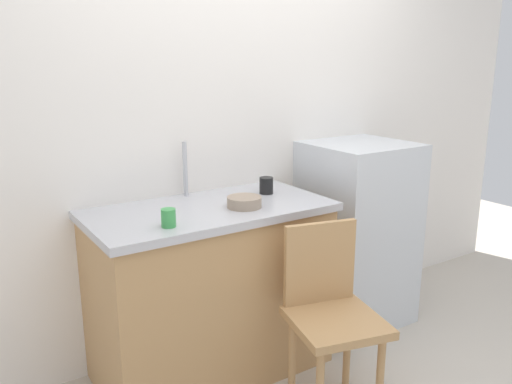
{
  "coord_description": "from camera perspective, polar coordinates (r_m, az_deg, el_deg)",
  "views": [
    {
      "loc": [
        -1.54,
        -1.6,
        1.64
      ],
      "look_at": [
        -0.1,
        0.6,
        0.96
      ],
      "focal_mm": 36.88,
      "sensor_mm": 36.0,
      "label": 1
    }
  ],
  "objects": [
    {
      "name": "faucet",
      "position": [
        2.83,
        -7.69,
        2.48
      ],
      "size": [
        0.02,
        0.02,
        0.3
      ],
      "primitive_type": "cylinder",
      "color": "#B7B7BC",
      "rests_on": "countertop"
    },
    {
      "name": "cabinet_base",
      "position": [
        2.81,
        -4.91,
        -10.94
      ],
      "size": [
        1.18,
        0.6,
        0.87
      ],
      "primitive_type": "cube",
      "color": "tan",
      "rests_on": "ground_plane"
    },
    {
      "name": "refrigerator",
      "position": [
        3.36,
        10.89,
        -4.41
      ],
      "size": [
        0.6,
        0.56,
        1.14
      ],
      "primitive_type": "cube",
      "color": "silver",
      "rests_on": "ground_plane"
    },
    {
      "name": "cup_black",
      "position": [
        2.87,
        1.12,
        0.72
      ],
      "size": [
        0.08,
        0.08,
        0.09
      ],
      "primitive_type": "cylinder",
      "color": "black",
      "rests_on": "countertop"
    },
    {
      "name": "chair",
      "position": [
        2.52,
        8.07,
        -12.61
      ],
      "size": [
        0.48,
        0.48,
        0.89
      ],
      "rotation": [
        0.0,
        0.0,
        -0.24
      ],
      "color": "tan",
      "rests_on": "ground_plane"
    },
    {
      "name": "terracotta_bowl",
      "position": [
        2.61,
        -1.28,
        -1.09
      ],
      "size": [
        0.17,
        0.17,
        0.05
      ],
      "primitive_type": "cylinder",
      "color": "gray",
      "rests_on": "countertop"
    },
    {
      "name": "back_wall",
      "position": [
        3.04,
        -2.51,
        7.67
      ],
      "size": [
        4.8,
        0.1,
        2.57
      ],
      "primitive_type": "cube",
      "color": "white",
      "rests_on": "ground_plane"
    },
    {
      "name": "cup_green",
      "position": [
        2.34,
        -9.47,
        -2.79
      ],
      "size": [
        0.06,
        0.06,
        0.08
      ],
      "primitive_type": "cylinder",
      "color": "green",
      "rests_on": "countertop"
    },
    {
      "name": "countertop",
      "position": [
        2.65,
        -5.12,
        -1.98
      ],
      "size": [
        1.22,
        0.64,
        0.04
      ],
      "primitive_type": "cube",
      "color": "#B7B7BC",
      "rests_on": "cabinet_base"
    }
  ]
}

